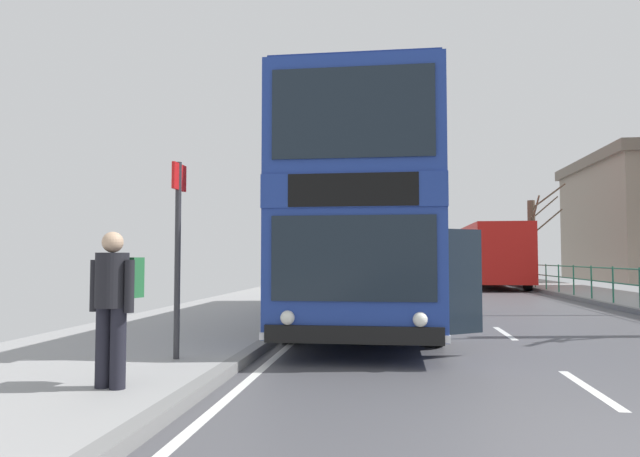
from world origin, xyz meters
name	(u,v)px	position (x,y,z in m)	size (l,w,h in m)	color
double_decker_bus_main	(369,222)	(-2.72, 8.61, 2.30)	(3.27, 10.52, 4.40)	navy
background_bus_far_lane	(488,254)	(2.86, 26.42, 1.70)	(2.76, 10.61, 3.11)	red
pedestrian_railing_far_kerb	(613,278)	(4.45, 13.90, 0.87)	(0.05, 26.07, 1.10)	#236B4C
pedestrian_with_backpack	(114,296)	(-5.11, 1.40, 1.08)	(0.55, 0.58, 1.62)	black
bus_stop_sign_near	(178,237)	(-5.08, 3.10, 1.77)	(0.08, 0.44, 2.65)	#2D2D33
bare_tree_far_01	(533,239)	(5.65, 28.49, 2.57)	(1.92, 1.28, 5.42)	brown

